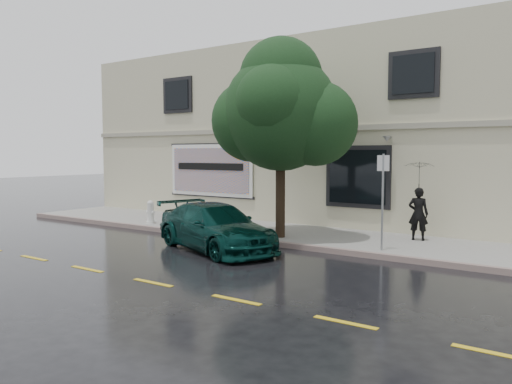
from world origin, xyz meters
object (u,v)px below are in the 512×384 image
Objects in this scene: car at (215,227)px; fire_hydrant at (151,212)px; pedestrian at (418,214)px; street_tree at (281,113)px.

car is 5.13m from fire_hydrant.
car is at bearing 31.92° from pedestrian.
fire_hydrant is at bearing 2.59° from pedestrian.
car is 6.04m from pedestrian.
pedestrian is (4.52, 3.99, 0.29)m from car.
street_tree is at bearing -21.81° from fire_hydrant.
car is 5.28× the size of fire_hydrant.
pedestrian is 0.28× the size of street_tree.
fire_hydrant is at bearing 87.14° from car.
fire_hydrant is at bearing -178.80° from street_tree.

